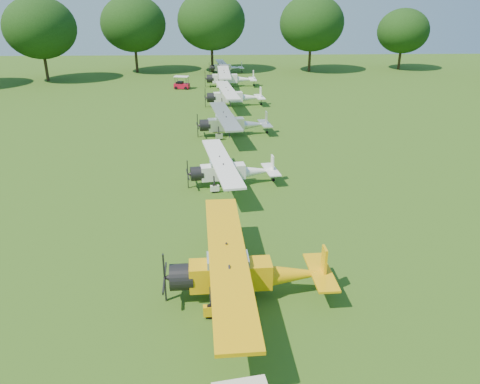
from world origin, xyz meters
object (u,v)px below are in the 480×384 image
at_px(aircraft_3, 230,169).
at_px(aircraft_6, 229,77).
at_px(aircraft_4, 231,122).
at_px(aircraft_5, 232,95).
at_px(aircraft_2, 243,270).
at_px(aircraft_7, 225,66).
at_px(golf_cart, 182,85).

distance_m(aircraft_3, aircraft_6, 37.06).
distance_m(aircraft_3, aircraft_4, 12.27).
xyz_separation_m(aircraft_3, aircraft_5, (0.78, 24.56, 0.12)).
relative_size(aircraft_2, aircraft_7, 1.27).
height_order(aircraft_2, aircraft_5, aircraft_2).
relative_size(aircraft_2, aircraft_3, 1.16).
distance_m(aircraft_2, aircraft_4, 25.30).
bearing_deg(aircraft_2, aircraft_5, 86.34).
distance_m(aircraft_4, aircraft_6, 24.79).
distance_m(aircraft_5, aircraft_6, 12.49).
xyz_separation_m(aircraft_6, golf_cart, (-6.59, -1.41, -0.76)).
relative_size(aircraft_2, golf_cart, 5.26).
bearing_deg(golf_cart, aircraft_4, -62.47).
relative_size(aircraft_3, aircraft_4, 0.92).
bearing_deg(aircraft_6, aircraft_4, -91.89).
relative_size(aircraft_4, aircraft_7, 1.20).
bearing_deg(aircraft_3, aircraft_6, 79.87).
height_order(aircraft_2, aircraft_7, aircraft_2).
distance_m(aircraft_3, aircraft_5, 24.57).
height_order(aircraft_6, golf_cart, aircraft_6).
xyz_separation_m(aircraft_2, aircraft_7, (-0.19, 62.42, -0.29)).
bearing_deg(aircraft_6, golf_cart, -169.48).
height_order(aircraft_5, aircraft_7, aircraft_5).
bearing_deg(aircraft_5, aircraft_7, 84.70).
bearing_deg(aircraft_2, aircraft_3, 88.52).
bearing_deg(aircraft_4, aircraft_6, 81.69).
relative_size(aircraft_2, aircraft_4, 1.06).
relative_size(aircraft_5, aircraft_7, 1.21).
height_order(aircraft_2, aircraft_3, aircraft_2).
xyz_separation_m(aircraft_5, golf_cart, (-6.82, 11.09, -0.71)).
height_order(aircraft_2, aircraft_6, aircraft_2).
bearing_deg(aircraft_7, aircraft_3, -96.88).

